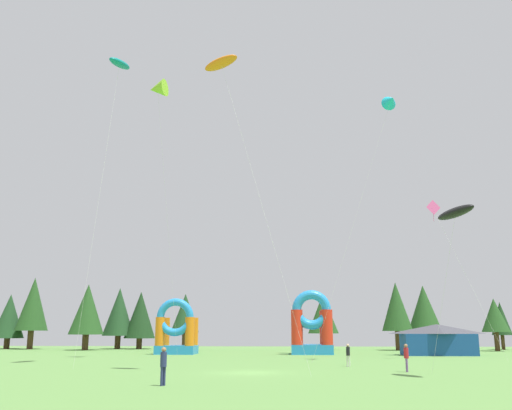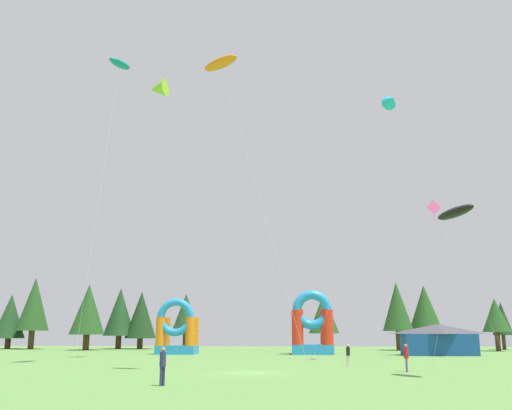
# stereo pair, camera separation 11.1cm
# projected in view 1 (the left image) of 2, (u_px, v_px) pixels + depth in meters

# --- Properties ---
(ground_plane) EXTENTS (120.00, 120.00, 0.00)m
(ground_plane) POSITION_uv_depth(u_px,v_px,m) (250.00, 373.00, 36.69)
(ground_plane) COLOR #5B8C42
(kite_pink_diamond) EXTENTS (5.49, 3.14, 15.00)m
(kite_pink_diamond) POSITION_uv_depth(u_px,v_px,m) (433.00, 210.00, 55.85)
(kite_pink_diamond) COLOR #EA599E
(kite_pink_diamond) RESTS_ON ground_plane
(kite_orange_parafoil) EXTENTS (7.55, 3.59, 22.56)m
(kite_orange_parafoil) POSITION_uv_depth(u_px,v_px,m) (221.00, 63.00, 41.60)
(kite_orange_parafoil) COLOR orange
(kite_orange_parafoil) RESTS_ON ground_plane
(kite_lime_delta) EXTENTS (2.43, 8.81, 28.47)m
(kite_lime_delta) POSITION_uv_depth(u_px,v_px,m) (158.00, 89.00, 59.35)
(kite_lime_delta) COLOR #8CD826
(kite_lime_delta) RESTS_ON ground_plane
(kite_cyan_delta) EXTENTS (8.95, 2.21, 25.01)m
(kite_cyan_delta) POSITION_uv_depth(u_px,v_px,m) (391.00, 101.00, 54.33)
(kite_cyan_delta) COLOR #19B7CC
(kite_cyan_delta) RESTS_ON ground_plane
(kite_black_parafoil) EXTENTS (2.60, 4.48, 10.31)m
(kite_black_parafoil) POSITION_uv_depth(u_px,v_px,m) (455.00, 213.00, 34.78)
(kite_black_parafoil) COLOR black
(kite_black_parafoil) RESTS_ON ground_plane
(kite_teal_parafoil) EXTENTS (1.81, 5.83, 26.65)m
(kite_teal_parafoil) POSITION_uv_depth(u_px,v_px,m) (120.00, 64.00, 50.39)
(kite_teal_parafoil) COLOR #0C7F7A
(kite_teal_parafoil) RESTS_ON ground_plane
(person_left_edge) EXTENTS (0.45, 0.45, 1.88)m
(person_left_edge) POSITION_uv_depth(u_px,v_px,m) (163.00, 363.00, 28.39)
(person_left_edge) COLOR navy
(person_left_edge) RESTS_ON ground_plane
(person_midfield) EXTENTS (0.33, 0.33, 1.67)m
(person_midfield) POSITION_uv_depth(u_px,v_px,m) (348.00, 353.00, 43.08)
(person_midfield) COLOR silver
(person_midfield) RESTS_ON ground_plane
(person_far_side) EXTENTS (0.33, 0.33, 1.81)m
(person_far_side) POSITION_uv_depth(u_px,v_px,m) (406.00, 355.00, 37.58)
(person_far_side) COLOR #724C8C
(person_far_side) RESTS_ON ground_plane
(inflatable_red_slide) EXTENTS (4.47, 3.77, 6.27)m
(inflatable_red_slide) POSITION_uv_depth(u_px,v_px,m) (176.00, 333.00, 64.98)
(inflatable_red_slide) COLOR #268CD8
(inflatable_red_slide) RESTS_ON ground_plane
(inflatable_orange_dome) EXTENTS (4.68, 4.89, 7.17)m
(inflatable_orange_dome) POSITION_uv_depth(u_px,v_px,m) (312.00, 330.00, 64.95)
(inflatable_orange_dome) COLOR #268CD8
(inflatable_orange_dome) RESTS_ON ground_plane
(festival_tent) EXTENTS (7.60, 4.03, 3.34)m
(festival_tent) POSITION_uv_depth(u_px,v_px,m) (438.00, 340.00, 62.13)
(festival_tent) COLOR #19478C
(festival_tent) RESTS_ON ground_plane
(tree_row_0) EXTENTS (4.56, 4.56, 7.93)m
(tree_row_0) POSITION_uv_depth(u_px,v_px,m) (9.00, 316.00, 83.90)
(tree_row_0) COLOR #4C331E
(tree_row_0) RESTS_ON ground_plane
(tree_row_1) EXTENTS (4.62, 4.62, 10.29)m
(tree_row_1) POSITION_uv_depth(u_px,v_px,m) (33.00, 304.00, 83.01)
(tree_row_1) COLOR #4C331E
(tree_row_1) RESTS_ON ground_plane
(tree_row_2) EXTENTS (4.80, 4.80, 9.02)m
(tree_row_2) POSITION_uv_depth(u_px,v_px,m) (87.00, 309.00, 79.01)
(tree_row_2) COLOR #4C331E
(tree_row_2) RESTS_ON ground_plane
(tree_row_3) EXTENTS (4.58, 4.58, 8.83)m
(tree_row_3) POSITION_uv_depth(u_px,v_px,m) (119.00, 312.00, 83.70)
(tree_row_3) COLOR #4C331E
(tree_row_3) RESTS_ON ground_plane
(tree_row_4) EXTENTS (4.55, 4.55, 8.28)m
(tree_row_4) POSITION_uv_depth(u_px,v_px,m) (140.00, 315.00, 83.51)
(tree_row_4) COLOR #4C331E
(tree_row_4) RESTS_ON ground_plane
(tree_row_5) EXTENTS (3.82, 3.82, 7.60)m
(tree_row_5) POSITION_uv_depth(u_px,v_px,m) (185.00, 313.00, 77.48)
(tree_row_5) COLOR #4C331E
(tree_row_5) RESTS_ON ground_plane
(tree_row_6) EXTENTS (4.35, 4.35, 7.74)m
(tree_row_6) POSITION_uv_depth(u_px,v_px,m) (323.00, 314.00, 80.81)
(tree_row_6) COLOR #4C331E
(tree_row_6) RESTS_ON ground_plane
(tree_row_7) EXTENTS (4.14, 4.14, 9.22)m
(tree_row_7) POSITION_uv_depth(u_px,v_px,m) (396.00, 307.00, 78.19)
(tree_row_7) COLOR #4C331E
(tree_row_7) RESTS_ON ground_plane
(tree_row_8) EXTENTS (4.58, 4.58, 8.96)m
(tree_row_8) POSITION_uv_depth(u_px,v_px,m) (424.00, 308.00, 80.28)
(tree_row_8) COLOR #4C331E
(tree_row_8) RESTS_ON ground_plane
(tree_row_9) EXTENTS (3.57, 3.57, 6.83)m
(tree_row_9) POSITION_uv_depth(u_px,v_px,m) (495.00, 316.00, 74.95)
(tree_row_9) COLOR #4C331E
(tree_row_9) RESTS_ON ground_plane
(tree_row_10) EXTENTS (2.78, 2.78, 6.63)m
(tree_row_10) POSITION_uv_depth(u_px,v_px,m) (501.00, 319.00, 80.32)
(tree_row_10) COLOR #4C331E
(tree_row_10) RESTS_ON ground_plane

